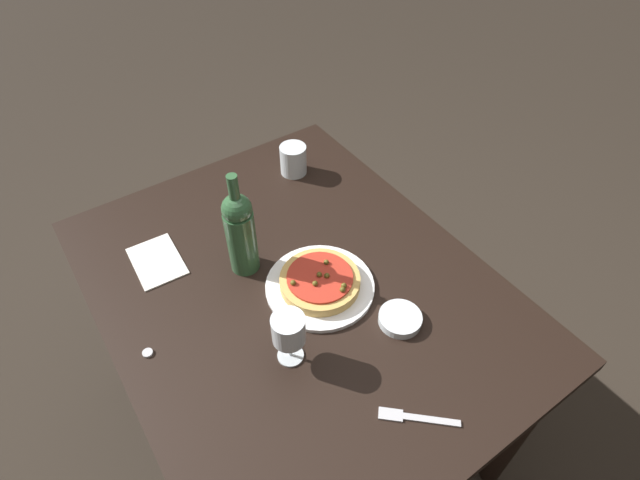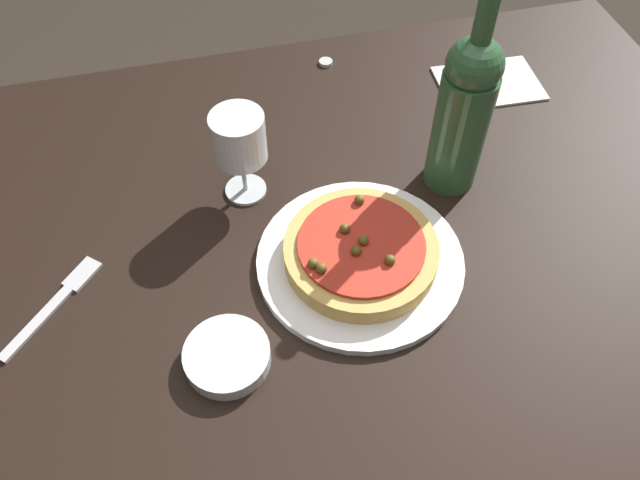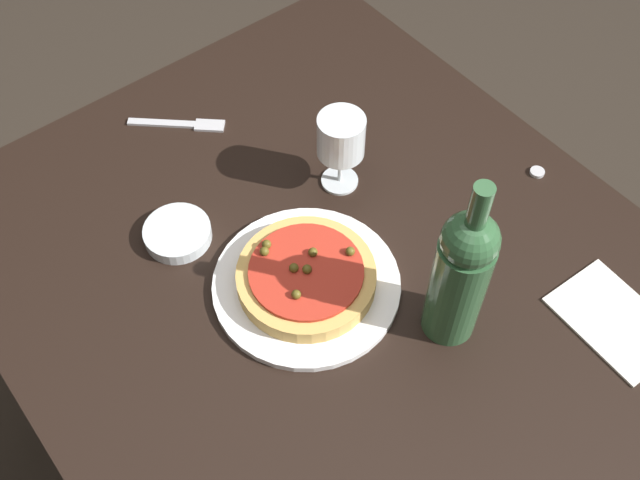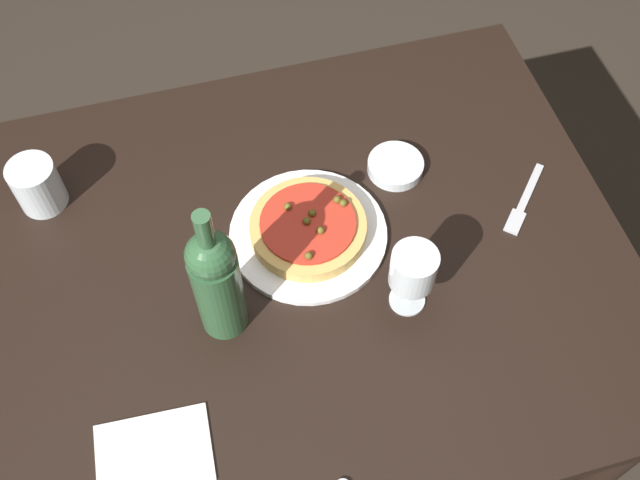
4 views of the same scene
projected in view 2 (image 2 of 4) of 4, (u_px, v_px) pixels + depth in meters
The scene contains 10 objects.
ground_plane at pixel (356, 429), 1.47m from camera, with size 14.00×14.00×0.00m, color #2D261E.
dining_table at pixel (376, 271), 0.95m from camera, with size 1.18×0.92×0.75m.
dinner_plate at pixel (360, 261), 0.84m from camera, with size 0.28×0.28×0.01m.
pizza at pixel (361, 251), 0.82m from camera, with size 0.20×0.20×0.04m.
wine_glass at pixel (239, 140), 0.84m from camera, with size 0.07×0.07×0.14m.
wine_bottle at pixel (464, 111), 0.83m from camera, with size 0.08×0.08×0.30m.
side_bowl at pixel (227, 356), 0.74m from camera, with size 0.10×0.10×0.02m.
fork at pixel (57, 301), 0.80m from camera, with size 0.13×0.14×0.00m.
paper_napkin at pixel (489, 83), 1.07m from camera, with size 0.18×0.13×0.00m.
bottle_cap at pixel (326, 62), 1.10m from camera, with size 0.02×0.02×0.01m.
Camera 2 is at (-0.21, -0.51, 1.43)m, focal length 35.00 mm.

